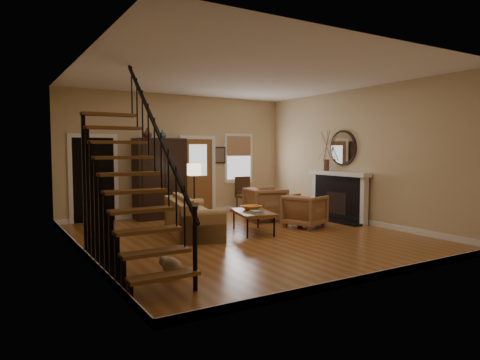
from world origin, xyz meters
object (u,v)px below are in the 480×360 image
armoire (160,179)px  coffee_table (253,222)px  side_chair (246,195)px  armchair_left (305,211)px  floor_lamp (194,194)px  armchair_right (266,204)px  sofa (193,217)px

armoire → coffee_table: 3.20m
coffee_table → side_chair: side_chair is taller
armchair_left → floor_lamp: (-2.03, 1.71, 0.35)m
armchair_left → armchair_right: size_ratio=0.90×
armchair_left → coffee_table: bearing=69.2°
sofa → armchair_left: 2.69m
side_chair → armchair_left: bearing=-92.1°
coffee_table → floor_lamp: floor_lamp is taller
side_chair → armoire: bearing=175.5°
armchair_left → side_chair: size_ratio=0.82×
coffee_table → armchair_right: bearing=46.4°
sofa → side_chair: (2.75, 2.29, 0.13)m
armoire → floor_lamp: armoire is taller
armoire → coffee_table: size_ratio=1.70×
sofa → armchair_left: size_ratio=2.42×
armoire → floor_lamp: bearing=-71.5°
armchair_right → floor_lamp: 1.86m
armchair_left → armchair_right: armchair_right is taller
armchair_right → floor_lamp: bearing=86.4°
armoire → armchair_left: 3.89m
sofa → armchair_right: size_ratio=2.18×
side_chair → armchair_right: bearing=-103.4°
armoire → side_chair: 2.61m
coffee_table → side_chair: size_ratio=1.21×
armoire → sofa: 2.58m
sofa → floor_lamp: floor_lamp is taller
armoire → side_chair: (2.55, -0.20, -0.54)m
side_chair → floor_lamp: bearing=-154.1°
sofa → coffee_table: bearing=-6.5°
coffee_table → floor_lamp: bearing=110.3°
armoire → side_chair: bearing=-4.5°
armchair_left → side_chair: side_chair is taller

